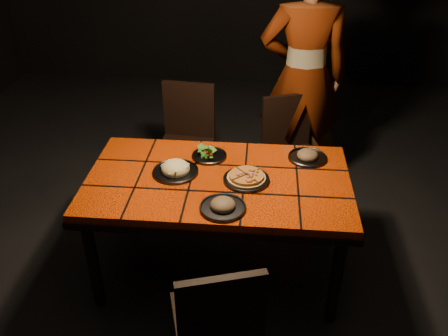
# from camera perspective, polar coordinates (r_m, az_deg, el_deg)

# --- Properties ---
(room_shell) EXTENTS (6.04, 7.04, 3.08)m
(room_shell) POSITION_cam_1_polar(r_m,az_deg,el_deg) (2.55, -0.84, 13.07)
(room_shell) COLOR black
(room_shell) RESTS_ON ground
(dining_table) EXTENTS (1.62, 0.92, 0.75)m
(dining_table) POSITION_cam_1_polar(r_m,az_deg,el_deg) (2.93, -0.71, -2.48)
(dining_table) COLOR #E43E07
(dining_table) RESTS_ON ground
(chair_near) EXTENTS (0.50, 0.50, 0.89)m
(chair_near) POSITION_cam_1_polar(r_m,az_deg,el_deg) (2.38, -0.79, -17.90)
(chair_near) COLOR black
(chair_near) RESTS_ON ground
(chair_far_left) EXTENTS (0.46, 0.46, 0.93)m
(chair_far_left) POSITION_cam_1_polar(r_m,az_deg,el_deg) (3.85, -4.52, 4.11)
(chair_far_left) COLOR black
(chair_far_left) RESTS_ON ground
(chair_far_right) EXTENTS (0.52, 0.52, 0.89)m
(chair_far_right) POSITION_cam_1_polar(r_m,az_deg,el_deg) (3.77, 7.92, 2.79)
(chair_far_right) COLOR black
(chair_far_right) RESTS_ON ground
(diner) EXTENTS (0.73, 0.50, 1.92)m
(diner) POSITION_cam_1_polar(r_m,az_deg,el_deg) (3.84, 9.54, 10.70)
(diner) COLOR brown
(diner) RESTS_ON ground
(plate_pizza) EXTENTS (0.33, 0.33, 0.04)m
(plate_pizza) POSITION_cam_1_polar(r_m,az_deg,el_deg) (2.85, 2.70, -1.22)
(plate_pizza) COLOR #3C3C41
(plate_pizza) RESTS_ON dining_table
(plate_pasta) EXTENTS (0.28, 0.28, 0.09)m
(plate_pasta) POSITION_cam_1_polar(r_m,az_deg,el_deg) (2.93, -5.86, -0.17)
(plate_pasta) COLOR #3C3C41
(plate_pasta) RESTS_ON dining_table
(plate_salad) EXTENTS (0.23, 0.23, 0.07)m
(plate_salad) POSITION_cam_1_polar(r_m,az_deg,el_deg) (3.08, -1.79, 1.74)
(plate_salad) COLOR #3C3C41
(plate_salad) RESTS_ON dining_table
(plate_mushroom_a) EXTENTS (0.26, 0.26, 0.08)m
(plate_mushroom_a) POSITION_cam_1_polar(r_m,az_deg,el_deg) (2.61, -0.14, -4.54)
(plate_mushroom_a) COLOR #3C3C41
(plate_mushroom_a) RESTS_ON dining_table
(plate_mushroom_b) EXTENTS (0.25, 0.25, 0.08)m
(plate_mushroom_b) POSITION_cam_1_polar(r_m,az_deg,el_deg) (3.11, 10.02, 1.47)
(plate_mushroom_b) COLOR #3C3C41
(plate_mushroom_b) RESTS_ON dining_table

